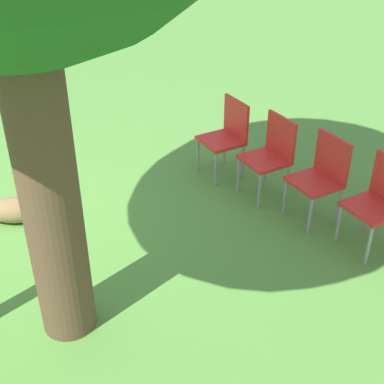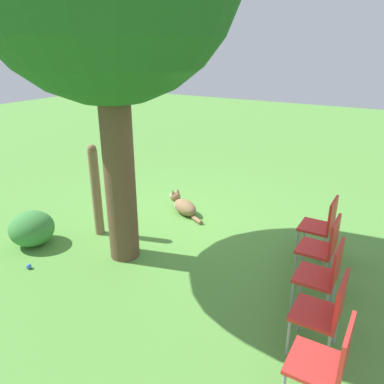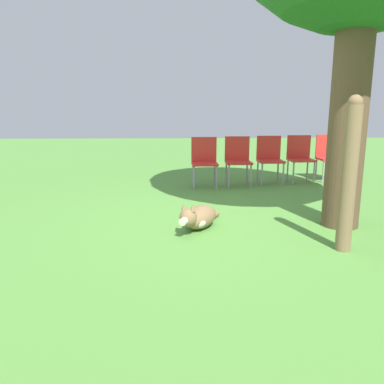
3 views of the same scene
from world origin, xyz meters
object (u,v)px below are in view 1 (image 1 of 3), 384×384
red_chair_0 (227,133)px  red_chair_1 (271,152)px  dog (9,209)px  red_chair_2 (322,173)px  red_chair_3 (380,199)px

red_chair_0 → red_chair_1: 0.63m
dog → red_chair_2: 3.08m
red_chair_1 → red_chair_2: same height
red_chair_2 → red_chair_3: 0.63m
red_chair_0 → red_chair_3: size_ratio=1.00×
red_chair_1 → red_chair_3: size_ratio=1.00×
red_chair_2 → red_chair_3: size_ratio=1.00×
dog → red_chair_1: bearing=-171.4°
dog → red_chair_2: red_chair_2 is taller
red_chair_2 → red_chair_1: bearing=-76.2°
red_chair_0 → red_chair_2: 1.25m
red_chair_1 → red_chair_3: same height
red_chair_0 → red_chair_2: (-0.29, 1.22, 0.00)m
red_chair_0 → red_chair_3: same height
red_chair_0 → red_chair_1: same height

